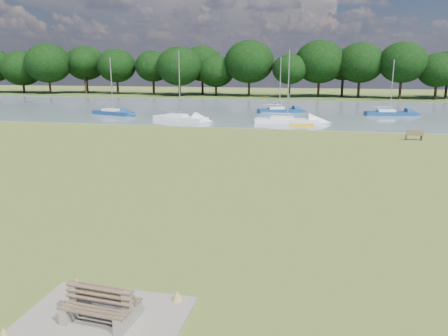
% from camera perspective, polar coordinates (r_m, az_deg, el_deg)
% --- Properties ---
extents(ground, '(220.00, 220.00, 0.00)m').
position_cam_1_polar(ground, '(24.51, -0.50, -2.00)').
color(ground, olive).
extents(river, '(220.00, 40.00, 0.10)m').
position_cam_1_polar(river, '(65.61, 7.54, 7.46)').
color(river, gray).
rests_on(river, ground).
extents(far_bank, '(220.00, 20.00, 0.40)m').
position_cam_1_polar(far_bank, '(95.45, 9.03, 9.17)').
color(far_bank, '#4C6626').
rests_on(far_bank, ground).
extents(concrete_pad, '(4.20, 3.20, 0.10)m').
position_cam_1_polar(concrete_pad, '(12.23, -15.68, -18.74)').
color(concrete_pad, gray).
rests_on(concrete_pad, ground).
extents(bench_pair, '(1.92, 1.23, 0.99)m').
position_cam_1_polar(bench_pair, '(12.00, -15.81, -16.90)').
color(bench_pair, gray).
rests_on(bench_pair, concrete_pad).
extents(riverbank_bench, '(1.49, 0.51, 0.91)m').
position_cam_1_polar(riverbank_bench, '(42.17, 23.61, 3.95)').
color(riverbank_bench, brown).
rests_on(riverbank_bench, ground).
extents(kayak, '(2.64, 0.92, 0.26)m').
position_cam_1_polar(kayak, '(48.41, 10.11, 5.58)').
color(kayak, yellow).
rests_on(kayak, river).
extents(tree_line, '(159.13, 9.17, 11.09)m').
position_cam_1_polar(tree_line, '(91.15, 14.41, 12.88)').
color(tree_line, black).
rests_on(tree_line, far_bank).
extents(sailboat_0, '(6.54, 2.73, 7.19)m').
position_cam_1_polar(sailboat_0, '(62.05, 20.77, 6.86)').
color(sailboat_0, navy).
rests_on(sailboat_0, river).
extents(sailboat_1, '(7.36, 2.27, 8.15)m').
position_cam_1_polar(sailboat_1, '(50.63, 8.17, 6.34)').
color(sailboat_1, silver).
rests_on(sailboat_1, river).
extents(sailboat_3, '(6.27, 3.72, 7.60)m').
position_cam_1_polar(sailboat_3, '(61.86, 7.20, 7.62)').
color(sailboat_3, navy).
rests_on(sailboat_3, river).
extents(sailboat_6, '(6.30, 3.54, 7.47)m').
position_cam_1_polar(sailboat_6, '(60.60, -14.34, 7.19)').
color(sailboat_6, navy).
rests_on(sailboat_6, river).
extents(sailboat_7, '(7.11, 3.97, 8.12)m').
position_cam_1_polar(sailboat_7, '(52.77, -5.82, 6.68)').
color(sailboat_7, silver).
rests_on(sailboat_7, river).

